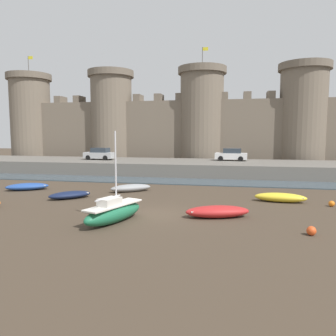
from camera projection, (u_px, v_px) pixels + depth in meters
The scene contains 14 objects.
ground_plane at pixel (154, 214), 21.06m from camera, with size 160.00×160.00×0.00m, color #423528.
water_channel at pixel (186, 182), 35.02m from camera, with size 80.00×4.50×0.10m, color #3D4C56.
quay_road at pixel (194, 168), 42.01m from camera, with size 70.77×10.00×1.62m, color #666059.
castle at pixel (202, 123), 50.53m from camera, with size 66.12×7.35×18.15m.
rowboat_foreground_right at pixel (217, 211), 20.27m from camera, with size 4.22×2.44×0.74m.
rowboat_near_channel_right at pixel (281, 197), 24.83m from camera, with size 3.89×1.54×0.69m.
sailboat_midflat_right at pixel (114, 212), 19.10m from camera, with size 2.81×4.81×5.34m.
rowboat_foreground_left at pixel (131, 188), 29.20m from camera, with size 3.68×3.07×0.68m.
rowboat_midflat_left at pixel (70, 195), 26.14m from camera, with size 3.32×3.24×0.59m.
rowboat_foreground_centre at pixel (27, 186), 30.03m from camera, with size 3.90×3.08×0.64m.
mooring_buoy_near_shore at pixel (311, 231), 16.70m from camera, with size 0.48×0.48×0.48m, color #E04C1E.
mooring_buoy_near_channel at pixel (332, 204), 23.28m from camera, with size 0.42×0.42×0.42m, color orange.
car_quay_centre_west at pixel (100, 154), 44.53m from camera, with size 4.20×2.08×1.62m.
car_quay_east at pixel (231, 155), 42.92m from camera, with size 4.20×2.08×1.62m.
Camera 1 is at (4.92, -20.05, 5.20)m, focal length 35.00 mm.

